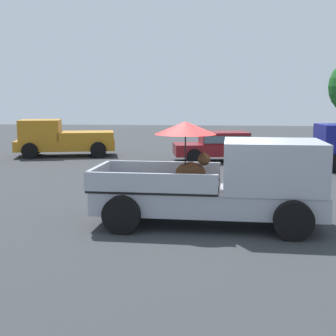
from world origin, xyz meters
name	(u,v)px	position (x,y,z in m)	size (l,w,h in m)	color
ground_plane	(207,224)	(0.00, 0.00, 0.00)	(80.00, 80.00, 0.00)	#2D3033
pickup_truck_main	(229,182)	(0.46, -0.02, 0.98)	(5.11, 2.40, 2.30)	black
pickup_truck_red	(61,138)	(-7.37, 11.94, 0.87)	(5.09, 3.02, 1.80)	black
parked_sedan_near	(222,145)	(0.53, 10.80, 0.74)	(4.54, 2.53, 1.33)	black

